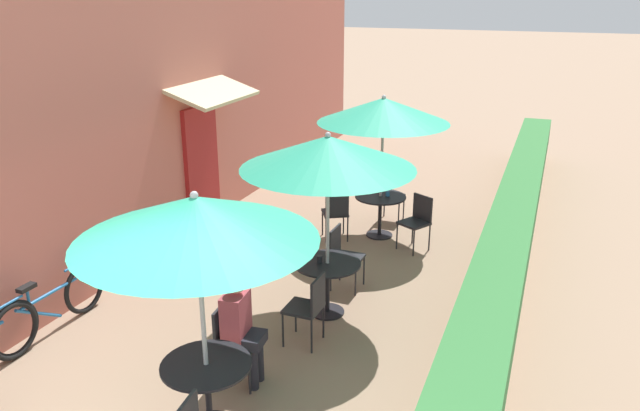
{
  "coord_description": "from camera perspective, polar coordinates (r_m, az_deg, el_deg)",
  "views": [
    {
      "loc": [
        3.18,
        -2.68,
        3.97
      ],
      "look_at": [
        0.15,
        5.17,
        1.0
      ],
      "focal_mm": 35.0,
      "sensor_mm": 36.0,
      "label": 1
    }
  ],
  "objects": [
    {
      "name": "cafe_facade_wall",
      "position": [
        11.14,
        -10.28,
        9.42
      ],
      "size": [
        0.98,
        13.67,
        4.2
      ],
      "color": "#C66B5B",
      "rests_on": "ground_plane"
    },
    {
      "name": "planter_hedge",
      "position": [
        10.03,
        17.34,
        -1.5
      ],
      "size": [
        0.6,
        12.67,
        1.01
      ],
      "color": "tan",
      "rests_on": "ground_plane"
    },
    {
      "name": "patio_table_near",
      "position": [
        6.07,
        -10.28,
        -15.41
      ],
      "size": [
        0.84,
        0.84,
        0.7
      ],
      "color": "black",
      "rests_on": "ground_plane"
    },
    {
      "name": "patio_umbrella_near",
      "position": [
        5.34,
        -11.29,
        -1.2
      ],
      "size": [
        2.1,
        2.1,
        2.37
      ],
      "color": "#B7B7BC",
      "rests_on": "ground_plane"
    },
    {
      "name": "cafe_chair_near_left",
      "position": [
        6.68,
        -8.06,
        -11.87
      ],
      "size": [
        0.44,
        0.44,
        0.87
      ],
      "rotation": [
        0.0,
        0.0,
        4.81
      ],
      "color": "#232328",
      "rests_on": "ground_plane"
    },
    {
      "name": "seated_patron_near_left",
      "position": [
        6.56,
        -7.22,
        -10.76
      ],
      "size": [
        0.43,
        0.36,
        1.25
      ],
      "rotation": [
        0.0,
        0.0,
        4.81
      ],
      "color": "#23232D",
      "rests_on": "ground_plane"
    },
    {
      "name": "patio_table_mid",
      "position": [
        7.89,
        0.68,
        -6.39
      ],
      "size": [
        0.84,
        0.84,
        0.7
      ],
      "color": "black",
      "rests_on": "ground_plane"
    },
    {
      "name": "patio_umbrella_mid",
      "position": [
        7.34,
        0.73,
        4.87
      ],
      "size": [
        2.1,
        2.1,
        2.37
      ],
      "color": "#B7B7BC",
      "rests_on": "ground_plane"
    },
    {
      "name": "cafe_chair_mid_left",
      "position": [
        8.57,
        2.07,
        -4.33
      ],
      "size": [
        0.41,
        0.41,
        0.87
      ],
      "rotation": [
        0.0,
        0.0,
        4.69
      ],
      "color": "#232328",
      "rests_on": "ground_plane"
    },
    {
      "name": "cafe_chair_mid_right",
      "position": [
        7.25,
        -0.99,
        -9.01
      ],
      "size": [
        0.41,
        0.41,
        0.87
      ],
      "rotation": [
        0.0,
        0.0,
        7.83
      ],
      "color": "#232328",
      "rests_on": "ground_plane"
    },
    {
      "name": "coffee_cup_mid",
      "position": [
        7.81,
        -0.04,
        -4.93
      ],
      "size": [
        0.07,
        0.07,
        0.09
      ],
      "color": "#232328",
      "rests_on": "patio_table_mid"
    },
    {
      "name": "patio_table_far",
      "position": [
        10.36,
        5.53,
        -0.04
      ],
      "size": [
        0.84,
        0.84,
        0.7
      ],
      "color": "black",
      "rests_on": "ground_plane"
    },
    {
      "name": "patio_umbrella_far",
      "position": [
        9.95,
        5.82,
        8.64
      ],
      "size": [
        2.1,
        2.1,
        2.37
      ],
      "color": "#B7B7BC",
      "rests_on": "ground_plane"
    },
    {
      "name": "cafe_chair_far_left",
      "position": [
        10.14,
        1.46,
        -0.47
      ],
      "size": [
        0.55,
        0.55,
        0.87
      ],
      "rotation": [
        0.0,
        0.0,
        6.81
      ],
      "color": "#232328",
      "rests_on": "ground_plane"
    },
    {
      "name": "cafe_chair_far_right",
      "position": [
        9.93,
        8.9,
        -1.15
      ],
      "size": [
        0.55,
        0.55,
        0.87
      ],
      "rotation": [
        0.0,
        0.0,
        8.9
      ],
      "color": "#232328",
      "rests_on": "ground_plane"
    },
    {
      "name": "cafe_chair_far_back",
      "position": [
        11.08,
        6.22,
        1.17
      ],
      "size": [
        0.4,
        0.4,
        0.87
      ],
      "rotation": [
        0.0,
        0.0,
        11.0
      ],
      "color": "#232328",
      "rests_on": "ground_plane"
    },
    {
      "name": "coffee_cup_far",
      "position": [
        10.31,
        6.19,
        1.11
      ],
      "size": [
        0.07,
        0.07,
        0.09
      ],
      "color": "teal",
      "rests_on": "patio_table_far"
    },
    {
      "name": "bicycle_second",
      "position": [
        8.2,
        -23.38,
        -8.46
      ],
      "size": [
        0.11,
        1.77,
        0.76
      ],
      "rotation": [
        0.0,
        0.0,
        -0.02
      ],
      "color": "black",
      "rests_on": "ground_plane"
    }
  ]
}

